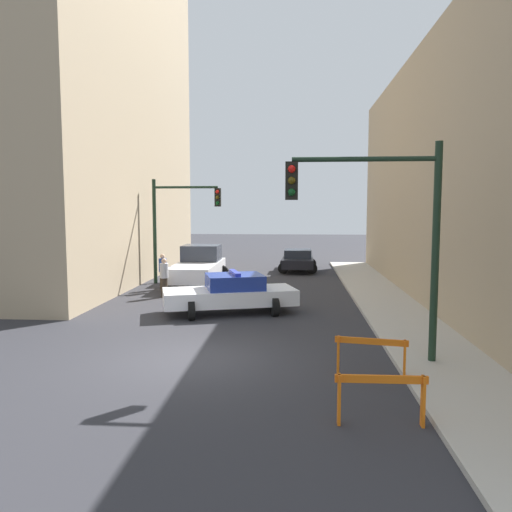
{
  "coord_description": "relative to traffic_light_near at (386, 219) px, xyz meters",
  "views": [
    {
      "loc": [
        2.58,
        -11.99,
        3.78
      ],
      "look_at": [
        1.16,
        6.31,
        2.01
      ],
      "focal_mm": 35.0,
      "sensor_mm": 36.0,
      "label": 1
    }
  ],
  "objects": [
    {
      "name": "sidewalk_right",
      "position": [
        1.47,
        -0.01,
        -3.47
      ],
      "size": [
        2.4,
        44.0,
        0.12
      ],
      "color": "#B2ADA3",
      "rests_on": "ground_plane"
    },
    {
      "name": "police_car",
      "position": [
        -4.42,
        5.6,
        -2.81
      ],
      "size": [
        5.03,
        3.17,
        1.52
      ],
      "rotation": [
        0.0,
        0.0,
        1.86
      ],
      "color": "white",
      "rests_on": "ground_plane"
    },
    {
      "name": "traffic_light_far",
      "position": [
        -8.03,
        12.44,
        -0.13
      ],
      "size": [
        3.44,
        0.35,
        5.2
      ],
      "color": "black",
      "rests_on": "ground_plane"
    },
    {
      "name": "barrier_mid",
      "position": [
        -0.44,
        -1.01,
        -2.91
      ],
      "size": [
        1.59,
        0.41,
        0.9
      ],
      "rotation": [
        0.0,
        0.0,
        -0.17
      ],
      "color": "orange",
      "rests_on": "ground_plane"
    },
    {
      "name": "white_truck",
      "position": [
        -6.87,
        12.18,
        -2.62
      ],
      "size": [
        2.64,
        5.4,
        1.9
      ],
      "rotation": [
        0.0,
        0.0,
        0.0
      ],
      "color": "silver",
      "rests_on": "ground_plane"
    },
    {
      "name": "pedestrian_corner",
      "position": [
        -8.26,
        10.63,
        -2.67
      ],
      "size": [
        0.37,
        0.37,
        1.66
      ],
      "rotation": [
        0.0,
        0.0,
        4.74
      ],
      "color": "#382D23",
      "rests_on": "ground_plane"
    },
    {
      "name": "parked_car_near",
      "position": [
        -1.94,
        17.95,
        -2.86
      ],
      "size": [
        2.33,
        4.33,
        1.31
      ],
      "rotation": [
        0.0,
        0.0,
        -0.02
      ],
      "color": "black",
      "rests_on": "ground_plane"
    },
    {
      "name": "building_corner_left",
      "position": [
        -16.73,
        13.99,
        6.27
      ],
      "size": [
        14.0,
        20.0,
        19.59
      ],
      "color": "tan",
      "rests_on": "ground_plane"
    },
    {
      "name": "barrier_front",
      "position": [
        -0.64,
        -3.49,
        -2.91
      ],
      "size": [
        1.6,
        0.18,
        0.9
      ],
      "rotation": [
        0.0,
        0.0,
        0.02
      ],
      "color": "orange",
      "rests_on": "ground_plane"
    },
    {
      "name": "pedestrian_crossing",
      "position": [
        -7.66,
        8.6,
        -2.67
      ],
      "size": [
        0.51,
        0.51,
        1.66
      ],
      "rotation": [
        0.0,
        0.0,
        5.5
      ],
      "color": "#382D23",
      "rests_on": "ground_plane"
    },
    {
      "name": "ground_plane",
      "position": [
        -4.73,
        -0.01,
        -3.53
      ],
      "size": [
        120.0,
        120.0,
        0.0
      ],
      "primitive_type": "plane",
      "color": "#2D2D33"
    },
    {
      "name": "traffic_light_near",
      "position": [
        0.0,
        0.0,
        0.0
      ],
      "size": [
        3.64,
        0.35,
        5.2
      ],
      "color": "black",
      "rests_on": "sidewalk_right"
    }
  ]
}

